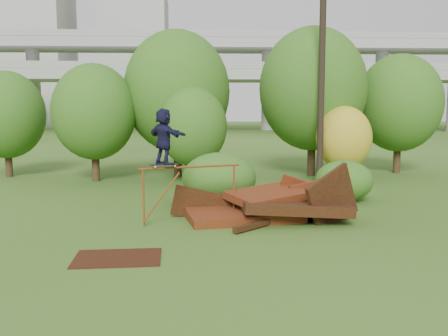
{
  "coord_description": "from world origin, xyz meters",
  "views": [
    {
      "loc": [
        -1.46,
        -12.46,
        3.32
      ],
      "look_at": [
        -0.8,
        2.0,
        1.6
      ],
      "focal_mm": 40.0,
      "sensor_mm": 36.0,
      "label": 1
    }
  ],
  "objects_px": {
    "flat_plate": "(118,258)",
    "utility_pole": "(322,58)",
    "skater": "(164,136)",
    "scrap_pile": "(269,207)"
  },
  "relations": [
    {
      "from": "flat_plate",
      "to": "utility_pole",
      "type": "height_order",
      "value": "utility_pole"
    },
    {
      "from": "scrap_pile",
      "to": "flat_plate",
      "type": "height_order",
      "value": "scrap_pile"
    },
    {
      "from": "scrap_pile",
      "to": "flat_plate",
      "type": "bearing_deg",
      "value": -135.94
    },
    {
      "from": "skater",
      "to": "scrap_pile",
      "type": "bearing_deg",
      "value": -122.5
    },
    {
      "from": "scrap_pile",
      "to": "flat_plate",
      "type": "xyz_separation_m",
      "value": [
        -3.91,
        -3.78,
        -0.37
      ]
    },
    {
      "from": "scrap_pile",
      "to": "flat_plate",
      "type": "relative_size",
      "value": 3.03
    },
    {
      "from": "flat_plate",
      "to": "skater",
      "type": "bearing_deg",
      "value": 75.77
    },
    {
      "from": "utility_pole",
      "to": "scrap_pile",
      "type": "bearing_deg",
      "value": -114.74
    },
    {
      "from": "flat_plate",
      "to": "utility_pole",
      "type": "bearing_deg",
      "value": 56.42
    },
    {
      "from": "scrap_pile",
      "to": "skater",
      "type": "bearing_deg",
      "value": -170.25
    }
  ]
}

